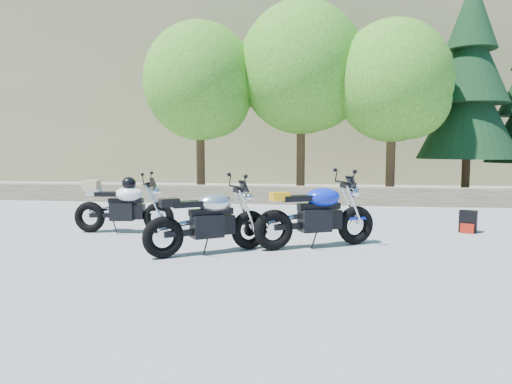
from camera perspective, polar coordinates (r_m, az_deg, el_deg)
ground at (r=7.87m, az=-2.44°, el=-6.10°), size 90.00×90.00×0.00m
stone_wall at (r=13.23m, az=1.76°, el=-0.35°), size 22.00×0.55×0.50m
hillside at (r=36.12m, az=10.56°, el=14.71°), size 80.00×30.00×15.00m
tree_decid_left at (r=15.34m, az=-6.71°, el=13.07°), size 3.67×3.67×5.62m
tree_decid_mid at (r=15.34m, az=6.11°, el=14.61°), size 4.08×4.08×6.24m
tree_decid_right at (r=14.84m, az=17.16°, el=12.61°), size 3.54×3.54×5.41m
conifer_near at (r=16.65m, az=25.13°, el=12.15°), size 3.17×3.17×7.06m
silver_bike at (r=6.88m, az=-5.89°, el=-3.67°), size 1.72×1.25×1.00m
white_bike at (r=8.88m, az=-16.26°, el=-1.62°), size 1.91×0.60×1.05m
blue_bike at (r=7.34m, az=7.60°, el=-2.95°), size 1.94×1.05×1.04m
backpack at (r=9.49m, az=24.98°, el=-3.40°), size 0.37×0.35×0.41m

